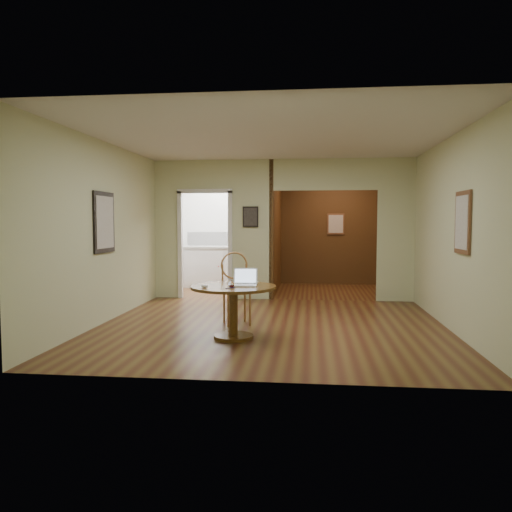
# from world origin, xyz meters

# --- Properties ---
(floor) EXTENTS (5.00, 5.00, 0.00)m
(floor) POSITION_xyz_m (0.00, 0.00, 0.00)
(floor) COLOR #482214
(floor) RESTS_ON ground
(room_shell) EXTENTS (5.20, 7.50, 5.00)m
(room_shell) POSITION_xyz_m (-0.47, 3.10, 1.29)
(room_shell) COLOR silver
(room_shell) RESTS_ON ground
(dining_table) EXTENTS (1.10, 1.10, 0.69)m
(dining_table) POSITION_xyz_m (-0.42, -0.79, 0.51)
(dining_table) COLOR brown
(dining_table) RESTS_ON ground
(chair) EXTENTS (0.58, 0.58, 1.06)m
(chair) POSITION_xyz_m (-0.54, 0.16, 0.59)
(chair) COLOR #AC6C3D
(chair) RESTS_ON ground
(open_laptop) EXTENTS (0.32, 0.28, 0.22)m
(open_laptop) POSITION_xyz_m (-0.28, -0.75, 0.75)
(open_laptop) COLOR white
(open_laptop) RESTS_ON dining_table
(closed_laptop) EXTENTS (0.41, 0.35, 0.03)m
(closed_laptop) POSITION_xyz_m (-0.29, -0.61, 0.70)
(closed_laptop) COLOR #A7A6AB
(closed_laptop) RESTS_ON dining_table
(mouse) EXTENTS (0.11, 0.08, 0.04)m
(mouse) POSITION_xyz_m (-0.75, -1.04, 0.71)
(mouse) COLOR white
(mouse) RESTS_ON dining_table
(wine_glass) EXTENTS (0.08, 0.08, 0.09)m
(wine_glass) POSITION_xyz_m (-0.42, -0.96, 0.73)
(wine_glass) COLOR white
(wine_glass) RESTS_ON dining_table
(pen) EXTENTS (0.11, 0.08, 0.01)m
(pen) POSITION_xyz_m (-0.43, -1.04, 0.69)
(pen) COLOR #0B0F52
(pen) RESTS_ON dining_table
(kitchen_cabinet) EXTENTS (2.06, 0.60, 0.94)m
(kitchen_cabinet) POSITION_xyz_m (-1.35, 4.20, 0.47)
(kitchen_cabinet) COLOR white
(kitchen_cabinet) RESTS_ON ground
(grocery_bag) EXTENTS (0.33, 0.28, 0.31)m
(grocery_bag) POSITION_xyz_m (-0.55, 4.20, 1.09)
(grocery_bag) COLOR #C1B18D
(grocery_bag) RESTS_ON kitchen_cabinet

